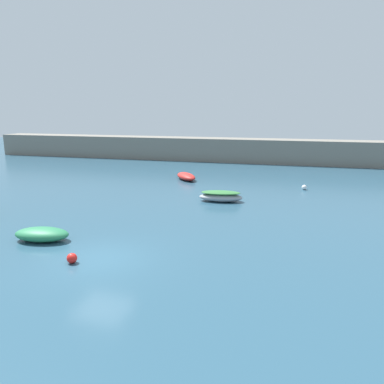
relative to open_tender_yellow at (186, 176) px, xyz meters
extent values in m
cube|color=#284C60|center=(1.71, -19.43, -0.42)|extent=(120.00, 120.00, 0.20)
cube|color=slate|center=(1.71, 13.89, 1.13)|extent=(66.27, 3.45, 2.91)
ellipsoid|color=red|center=(0.00, 0.00, 0.00)|extent=(3.01, 3.39, 0.65)
ellipsoid|color=#287A4C|center=(-2.32, -18.10, 0.02)|extent=(2.98, 1.88, 0.68)
ellipsoid|color=gray|center=(4.81, -7.49, -0.03)|extent=(3.27, 1.70, 0.60)
ellipsoid|color=#337238|center=(4.81, -7.49, 0.32)|extent=(2.95, 1.53, 0.24)
sphere|color=red|center=(0.76, -20.19, -0.10)|extent=(0.45, 0.45, 0.45)
sphere|color=white|center=(10.71, -1.71, -0.12)|extent=(0.41, 0.41, 0.41)
camera|label=1|loc=(9.83, -33.45, 6.22)|focal=35.00mm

